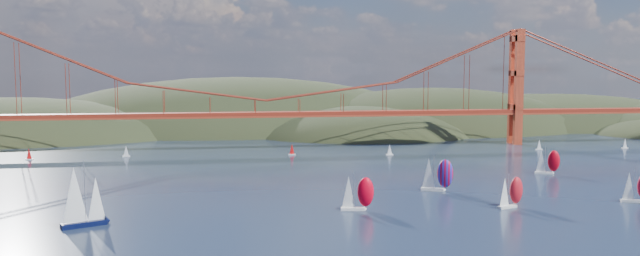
% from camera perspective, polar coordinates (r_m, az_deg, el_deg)
% --- Properties ---
extents(headlands, '(725.00, 225.00, 96.00)m').
position_cam_1_polar(headlands, '(388.08, 0.69, -1.78)').
color(headlands, black).
rests_on(headlands, ground).
extents(bridge, '(552.00, 12.00, 55.00)m').
position_cam_1_polar(bridge, '(281.86, -5.32, 4.60)').
color(bridge, maroon).
rests_on(bridge, ground).
extents(sloop_navy, '(10.59, 8.31, 15.43)m').
position_cam_1_polar(sloop_navy, '(153.34, -21.01, -5.95)').
color(sloop_navy, black).
rests_on(sloop_navy, ground).
extents(racer_0, '(8.63, 4.22, 9.71)m').
position_cam_1_polar(racer_0, '(160.42, 3.37, -5.92)').
color(racer_0, white).
rests_on(racer_0, ground).
extents(racer_1, '(8.10, 5.09, 9.05)m').
position_cam_1_polar(racer_1, '(170.45, 17.00, -5.58)').
color(racer_1, silver).
rests_on(racer_1, ground).
extents(racer_2, '(8.11, 5.10, 9.07)m').
position_cam_1_polar(racer_2, '(190.20, 26.95, -4.80)').
color(racer_2, silver).
rests_on(racer_2, ground).
extents(racer_3, '(8.36, 5.36, 9.35)m').
position_cam_1_polar(racer_3, '(228.86, 20.05, -2.87)').
color(racer_3, white).
rests_on(racer_3, ground).
extents(racer_rwb, '(9.64, 6.64, 10.79)m').
position_cam_1_polar(racer_rwb, '(188.56, 10.60, -4.14)').
color(racer_rwb, white).
rests_on(racer_rwb, ground).
extents(distant_boat_2, '(3.00, 2.00, 4.70)m').
position_cam_1_polar(distant_boat_2, '(273.85, -25.06, -2.17)').
color(distant_boat_2, silver).
rests_on(distant_boat_2, ground).
extents(distant_boat_3, '(3.00, 2.00, 4.70)m').
position_cam_1_polar(distant_boat_3, '(268.93, -17.30, -2.03)').
color(distant_boat_3, silver).
rests_on(distant_boat_3, ground).
extents(distant_boat_4, '(3.00, 2.00, 4.70)m').
position_cam_1_polar(distant_boat_4, '(295.57, 19.41, -1.44)').
color(distant_boat_4, silver).
rests_on(distant_boat_4, ground).
extents(distant_boat_5, '(3.00, 2.00, 4.70)m').
position_cam_1_polar(distant_boat_5, '(315.83, 26.12, -1.27)').
color(distant_boat_5, silver).
rests_on(distant_boat_5, ground).
extents(distant_boat_8, '(3.00, 2.00, 4.70)m').
position_cam_1_polar(distant_boat_8, '(263.31, 6.38, -1.97)').
color(distant_boat_8, silver).
rests_on(distant_boat_8, ground).
extents(distant_boat_9, '(3.00, 2.00, 4.70)m').
position_cam_1_polar(distant_boat_9, '(262.47, -2.58, -1.97)').
color(distant_boat_9, silver).
rests_on(distant_boat_9, ground).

